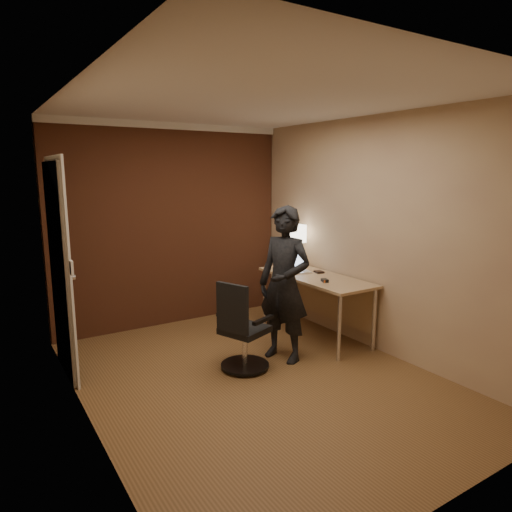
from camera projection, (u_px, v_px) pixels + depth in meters
name	position (u px, v px, depth m)	size (l,w,h in m)	color
room	(163.00, 221.00, 5.19)	(4.00, 4.00, 4.00)	brown
desk	(320.00, 286.00, 5.33)	(0.60, 1.50, 0.73)	tan
desk_lamp	(294.00, 234.00, 5.71)	(0.22, 0.22, 0.54)	silver
laptop	(294.00, 266.00, 5.50)	(0.38, 0.33, 0.23)	silver
mouse	(325.00, 280.00, 4.98)	(0.06, 0.10, 0.03)	black
wallet	(319.00, 272.00, 5.43)	(0.09, 0.11, 0.02)	black
office_chair	(241.00, 333.00, 4.40)	(0.51, 0.56, 0.88)	black
person	(284.00, 284.00, 4.62)	(0.58, 0.38, 1.59)	black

